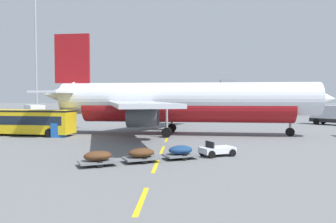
{
  "coord_description": "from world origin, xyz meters",
  "views": [
    {
      "loc": [
        19.82,
        -19.04,
        4.47
      ],
      "look_at": [
        17.5,
        29.48,
        2.37
      ],
      "focal_mm": 35.39,
      "sensor_mm": 36.0,
      "label": 1
    }
  ],
  "objects": [
    {
      "name": "baggage_train",
      "position": [
        18.28,
        4.08,
        0.53
      ],
      "size": [
        11.02,
        6.53,
        1.14
      ],
      "color": "silver",
      "rests_on": "ground"
    },
    {
      "name": "fuel_service_truck",
      "position": [
        43.79,
        35.45,
        1.65
      ],
      "size": [
        6.5,
        6.78,
        3.14
      ],
      "color": "black",
      "rests_on": "ground"
    },
    {
      "name": "ground",
      "position": [
        40.0,
        40.0,
        0.0
      ],
      "size": [
        400.0,
        400.0,
        0.0
      ],
      "primitive_type": "plane",
      "color": "slate"
    },
    {
      "name": "terminal_satellite",
      "position": [
        28.26,
        133.23,
        5.42
      ],
      "size": [
        75.27,
        18.18,
        12.41
      ],
      "color": "gray",
      "rests_on": "ground"
    },
    {
      "name": "apron_paint_markings",
      "position": [
        18.0,
        37.93,
        0.0
      ],
      "size": [
        8.0,
        95.64,
        0.01
      ],
      "color": "yellow",
      "rests_on": "ground"
    },
    {
      "name": "apron_light_mast_near",
      "position": [
        -9.48,
        45.55,
        18.5
      ],
      "size": [
        1.8,
        1.8,
        30.47
      ],
      "color": "slate",
      "rests_on": "ground"
    },
    {
      "name": "uld_cargo_container",
      "position": [
        5.8,
        17.44,
        0.8
      ],
      "size": [
        1.89,
        1.86,
        1.6
      ],
      "color": "#194C9E",
      "rests_on": "ground"
    },
    {
      "name": "ground_power_truck",
      "position": [
        -5.67,
        36.61,
        1.65
      ],
      "size": [
        6.26,
        6.96,
        3.14
      ],
      "color": "black",
      "rests_on": "ground"
    },
    {
      "name": "apron_shuttle_bus",
      "position": [
        1.07,
        18.69,
        1.75
      ],
      "size": [
        12.27,
        4.28,
        3.0
      ],
      "color": "yellow",
      "rests_on": "ground"
    },
    {
      "name": "airliner_foreground",
      "position": [
        19.52,
        20.15,
        3.95
      ],
      "size": [
        34.81,
        34.54,
        12.2
      ],
      "color": "silver",
      "rests_on": "ground"
    }
  ]
}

